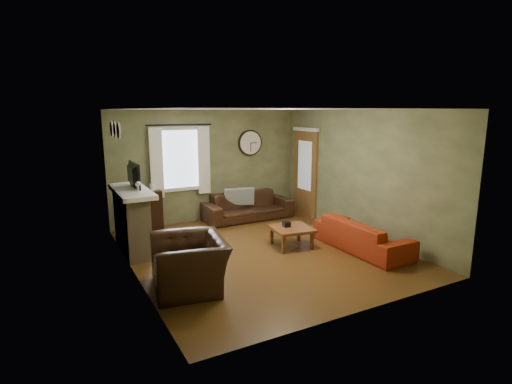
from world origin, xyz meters
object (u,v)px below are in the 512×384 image
armchair (190,263)px  coffee_table (291,237)px  sofa_brown (248,206)px  sofa_red (362,235)px  bookshelf (145,211)px

armchair → coffee_table: bearing=118.8°
sofa_brown → coffee_table: bearing=-94.9°
sofa_red → sofa_brown: bearing=16.5°
coffee_table → bookshelf: bearing=131.9°
bookshelf → armchair: bearing=-91.9°
sofa_brown → sofa_red: (0.88, -2.98, -0.02)m
bookshelf → sofa_brown: 2.41m
sofa_red → armchair: size_ratio=1.70×
sofa_brown → coffee_table: 2.21m
bookshelf → coffee_table: size_ratio=1.19×
sofa_red → armchair: bearing=90.6°
sofa_red → bookshelf: bearing=45.3°
bookshelf → coffee_table: 3.32m
bookshelf → sofa_brown: size_ratio=0.40×
armchair → sofa_red: bearing=100.1°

